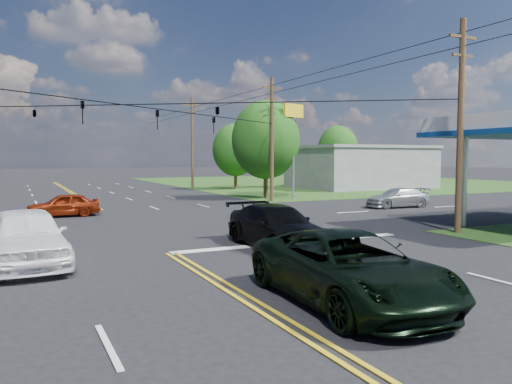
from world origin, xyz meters
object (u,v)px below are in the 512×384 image
tree_right_a (266,140)px  suv_black (277,226)px  pole_ne (272,138)px  pickup_dkgreen (349,268)px  pole_right_far (192,141)px  pickup_white (27,237)px  tree_right_b (235,150)px  tree_far_r (338,149)px  pole_se (460,124)px  retail_ne (360,168)px

tree_right_a → suv_black: bearing=-116.0°
pole_ne → pickup_dkgreen: size_ratio=1.58×
pole_right_far → pickup_white: 40.31m
tree_right_b → suv_black: tree_right_b is taller
tree_far_r → suv_black: tree_far_r is taller
pole_ne → tree_right_a: (1.00, 3.00, -0.05)m
pickup_dkgreen → suv_black: bearing=78.0°
pole_se → pickup_dkgreen: 13.48m
tree_far_r → pickup_dkgreen: size_ratio=1.27×
suv_black → retail_ne: bearing=47.1°
tree_right_a → tree_far_r: (20.00, 18.00, -0.33)m
retail_ne → tree_right_a: size_ratio=1.71×
pole_ne → suv_black: (-9.00, -17.50, -4.12)m
pickup_dkgreen → suv_black: 7.47m
retail_ne → tree_far_r: bearing=68.2°
retail_ne → pole_right_far: 19.02m
tree_right_a → tree_right_b: (2.50, 12.00, -0.65)m
tree_far_r → tree_right_a: bearing=-138.0°
pole_ne → pickup_white: size_ratio=1.75×
retail_ne → pickup_white: retail_ne is taller
retail_ne → tree_right_a: (-16.00, -8.00, 2.67)m
retail_ne → pickup_dkgreen: bearing=-128.1°
tree_right_b → pickup_dkgreen: tree_right_b is taller
tree_right_b → pole_right_far: bearing=131.2°
pole_se → pole_right_far: 37.00m
pole_se → pickup_white: 18.11m
retail_ne → tree_right_b: (-13.50, 4.00, 2.02)m
tree_far_r → pickup_dkgreen: bearing=-125.0°
tree_right_a → pickup_white: 27.62m
pickup_white → suv_black: bearing=-7.2°
pole_se → tree_far_r: bearing=61.7°
suv_black → tree_far_r: bearing=51.5°
retail_ne → pole_ne: pole_ne is taller
tree_right_b → pickup_dkgreen: size_ratio=1.18×
tree_right_b → pole_se: bearing=-96.1°
retail_ne → tree_right_b: tree_right_b is taller
tree_right_b → tree_far_r: tree_far_r is taller
retail_ne → tree_right_b: bearing=163.5°
pole_se → tree_far_r: 44.30m
pickup_white → tree_right_a: bearing=43.1°
pole_ne → tree_right_b: bearing=76.9°
pickup_dkgreen → suv_black: size_ratio=1.10×
tree_right_a → pickup_dkgreen: (-11.97, -27.70, -4.03)m
suv_black → pole_right_far: bearing=75.6°
pole_se → suv_black: (-9.00, 0.50, -4.12)m
pole_se → tree_far_r: size_ratio=1.25×
tree_right_b → pickup_white: size_ratio=1.30×
pole_se → tree_right_a: bearing=87.3°
pickup_dkgreen → pickup_white: pickup_white is taller
pole_ne → pickup_white: 24.82m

